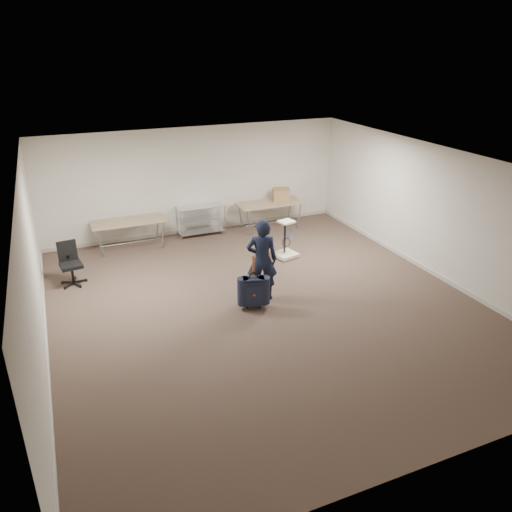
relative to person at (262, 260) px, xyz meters
name	(u,v)px	position (x,y,z in m)	size (l,w,h in m)	color
ground	(264,304)	(-0.06, -0.28, -0.83)	(9.00, 9.00, 0.00)	#46352A
room_shell	(239,274)	(-0.06, 1.10, -0.78)	(8.00, 9.00, 9.00)	beige
folding_table_left	(129,223)	(-1.96, 3.67, -0.16)	(1.80, 0.75, 0.73)	#9B825F
folding_table_right	(270,205)	(1.84, 3.67, -0.16)	(1.80, 0.75, 0.73)	#9B825F
wire_shelf	(201,219)	(-0.06, 3.92, -0.39)	(1.22, 0.47, 0.80)	silver
person	(262,260)	(0.00, 0.00, 0.00)	(0.61, 0.40, 1.67)	black
suitcase	(254,291)	(-0.32, -0.34, -0.46)	(0.45, 0.34, 1.10)	black
office_chair	(72,271)	(-3.46, 2.17, -0.55)	(0.56, 0.56, 0.92)	black
equipment_cart	(286,248)	(1.36, 1.69, -0.59)	(0.60, 0.60, 0.91)	#F1EACF
cardboard_box	(281,194)	(2.21, 3.76, 0.06)	(0.44, 0.33, 0.33)	#9B6D48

